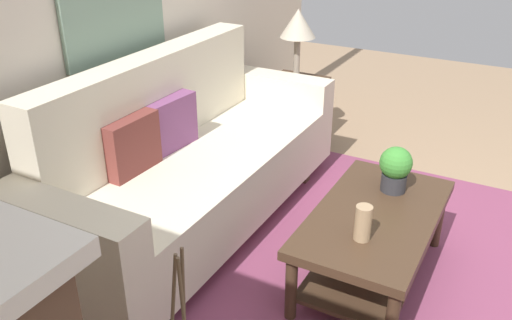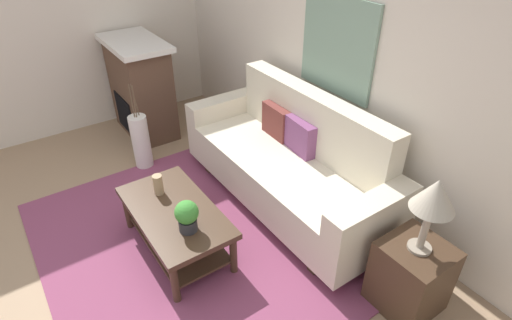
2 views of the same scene
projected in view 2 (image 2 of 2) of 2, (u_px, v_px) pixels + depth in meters
The scene contains 18 objects.
ground_plane at pixel (128, 272), 3.29m from camera, with size 9.37×9.37×0.00m, color #9E7F60.
wall_back at pixel (342, 58), 3.58m from camera, with size 5.37×0.10×2.70m, color beige.
wall_left at pixel (72, 18), 4.70m from camera, with size 0.10×5.12×2.70m, color beige.
area_rug at pixel (184, 246), 3.53m from camera, with size 2.81×2.20×0.01m, color #843D5B.
couch at pixel (289, 163), 3.84m from camera, with size 2.31×0.84×1.08m.
throw_pillow_maroon at pixel (277, 121), 4.01m from camera, with size 0.36×0.12×0.32m, color brown.
throw_pillow_plum at pixel (301, 136), 3.76m from camera, with size 0.36×0.12×0.32m, color #7A4270.
coffee_table at pixel (176, 220), 3.35m from camera, with size 1.10×0.60×0.43m.
tabletop_vase at pixel (158, 185), 3.41m from camera, with size 0.08×0.08×0.18m, color tan.
potted_plant_tabletop at pixel (187, 215), 3.01m from camera, with size 0.18×0.18×0.26m.
side_table at pixel (410, 276), 2.90m from camera, with size 0.44×0.44×0.56m, color #422D1E.
table_lamp at pixel (434, 198), 2.51m from camera, with size 0.28×0.28×0.57m.
fireplace at pixel (141, 88), 4.93m from camera, with size 1.02×0.58×1.16m.
floor_vase at pixel (141, 142), 4.41m from camera, with size 0.19×0.19×0.61m, color white.
floor_vase_branch_a at pixel (134, 102), 4.13m from camera, with size 0.01×0.01×0.36m, color brown.
floor_vase_branch_b at pixel (135, 100), 4.16m from camera, with size 0.01×0.01×0.36m, color brown.
floor_vase_branch_c at pixel (132, 101), 4.14m from camera, with size 0.01×0.01×0.36m, color brown.
framed_painting at pixel (337, 46), 3.49m from camera, with size 0.84×0.03×0.83m, color gray.
Camera 2 is at (2.44, -0.42, 2.57)m, focal length 28.67 mm.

